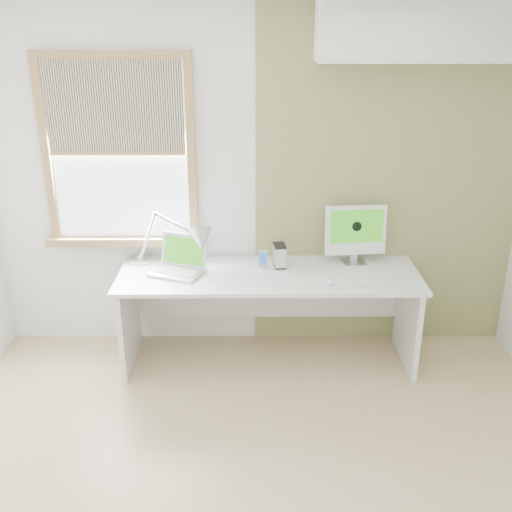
{
  "coord_description": "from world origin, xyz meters",
  "views": [
    {
      "loc": [
        -0.02,
        -2.58,
        2.46
      ],
      "look_at": [
        0.0,
        1.05,
        1.0
      ],
      "focal_mm": 41.57,
      "sensor_mm": 36.0,
      "label": 1
    }
  ],
  "objects_px": {
    "external_drive": "(279,256)",
    "imac": "(356,231)",
    "desk_lamp": "(189,241)",
    "laptop": "(180,263)",
    "desk": "(269,294)"
  },
  "relations": [
    {
      "from": "external_drive",
      "to": "imac",
      "type": "distance_m",
      "value": 0.6
    },
    {
      "from": "desk_lamp",
      "to": "laptop",
      "type": "bearing_deg",
      "value": -136.0
    },
    {
      "from": "laptop",
      "to": "imac",
      "type": "distance_m",
      "value": 1.33
    },
    {
      "from": "desk",
      "to": "external_drive",
      "type": "bearing_deg",
      "value": 40.43
    },
    {
      "from": "desk_lamp",
      "to": "external_drive",
      "type": "relative_size",
      "value": 4.01
    },
    {
      "from": "desk_lamp",
      "to": "laptop",
      "type": "distance_m",
      "value": 0.18
    },
    {
      "from": "laptop",
      "to": "imac",
      "type": "xyz_separation_m",
      "value": [
        1.3,
        0.16,
        0.19
      ]
    },
    {
      "from": "laptop",
      "to": "imac",
      "type": "height_order",
      "value": "imac"
    },
    {
      "from": "desk",
      "to": "external_drive",
      "type": "height_order",
      "value": "external_drive"
    },
    {
      "from": "imac",
      "to": "laptop",
      "type": "bearing_deg",
      "value": -172.85
    },
    {
      "from": "laptop",
      "to": "desk",
      "type": "bearing_deg",
      "value": 1.57
    },
    {
      "from": "desk_lamp",
      "to": "imac",
      "type": "relative_size",
      "value": 1.51
    },
    {
      "from": "desk",
      "to": "desk_lamp",
      "type": "relative_size",
      "value": 3.16
    },
    {
      "from": "external_drive",
      "to": "desk_lamp",
      "type": "bearing_deg",
      "value": -177.93
    },
    {
      "from": "desk_lamp",
      "to": "laptop",
      "type": "height_order",
      "value": "desk_lamp"
    }
  ]
}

